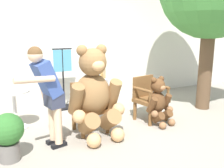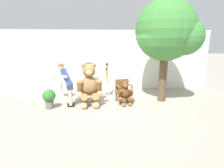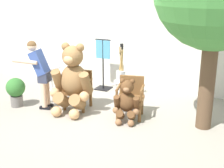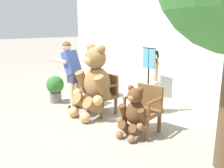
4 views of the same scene
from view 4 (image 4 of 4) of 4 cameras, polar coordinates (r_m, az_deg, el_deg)
The scene contains 12 objects.
ground_plane at distance 4.94m, azimuth -1.35°, elevation -9.59°, with size 60.00×60.00×0.00m, color gray.
back_wall at distance 6.29m, azimuth 16.69°, elevation 8.07°, with size 10.00×0.16×2.80m, color silver.
wooden_chair_left at distance 5.51m, azimuth -1.86°, elevation -2.02°, with size 0.59×0.56×0.86m.
wooden_chair_right at distance 4.59m, azimuth 7.47°, elevation -5.41°, with size 0.66×0.63×0.86m.
teddy_bear_large at distance 5.29m, azimuth -4.14°, elevation 0.53°, with size 0.92×0.90×1.54m.
teddy_bear_small at distance 4.39m, azimuth 4.99°, elevation -6.46°, with size 0.57×0.57×0.91m.
person_visitor at distance 5.86m, azimuth -9.15°, elevation 3.34°, with size 0.73×0.59×1.55m.
white_stool at distance 5.64m, azimuth 9.73°, elevation -2.97°, with size 0.34×0.34×0.46m.
brush_bucket at distance 5.56m, azimuth 9.88°, elevation 0.20°, with size 0.22×0.22×0.94m.
round_side_table at distance 6.80m, azimuth -3.41°, elevation 0.87°, with size 0.56×0.56×0.72m.
potted_plant at distance 6.42m, azimuth -12.85°, elevation -0.70°, with size 0.44×0.44×0.68m.
clothing_display_stand at distance 6.42m, azimuth 8.33°, elevation 2.48°, with size 0.44×0.40×1.36m.
Camera 4 is at (3.67, -2.68, 1.95)m, focal length 40.00 mm.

